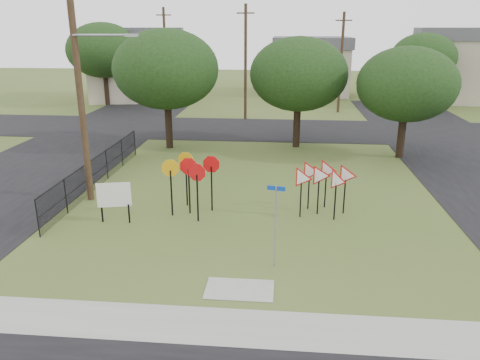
% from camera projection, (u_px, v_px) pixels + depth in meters
% --- Properties ---
extents(ground, '(140.00, 140.00, 0.00)m').
position_uv_depth(ground, '(246.00, 252.00, 15.94)').
color(ground, '#3C501E').
extents(sidewalk, '(30.00, 1.60, 0.02)m').
position_uv_depth(sidewalk, '(233.00, 327.00, 11.97)').
color(sidewalk, gray).
rests_on(sidewalk, ground).
extents(planting_strip, '(30.00, 0.80, 0.02)m').
position_uv_depth(planting_strip, '(227.00, 359.00, 10.84)').
color(planting_strip, '#3C501E').
rests_on(planting_strip, ground).
extents(street_left, '(8.00, 50.00, 0.02)m').
position_uv_depth(street_left, '(49.00, 162.00, 26.45)').
color(street_left, black).
rests_on(street_left, ground).
extents(street_far, '(60.00, 8.00, 0.02)m').
position_uv_depth(street_far, '(268.00, 129.00, 34.85)').
color(street_far, black).
rests_on(street_far, ground).
extents(curb_pad, '(2.00, 1.20, 0.02)m').
position_uv_depth(curb_pad, '(239.00, 290.00, 13.67)').
color(curb_pad, gray).
rests_on(curb_pad, ground).
extents(street_name_sign, '(0.55, 0.14, 2.72)m').
position_uv_depth(street_name_sign, '(275.00, 221.00, 14.53)').
color(street_name_sign, gray).
rests_on(street_name_sign, ground).
extents(stop_sign_cluster, '(2.26, 1.81, 2.38)m').
position_uv_depth(stop_sign_cluster, '(191.00, 172.00, 18.77)').
color(stop_sign_cluster, black).
rests_on(stop_sign_cluster, ground).
extents(yield_sign_cluster, '(2.65, 1.89, 2.12)m').
position_uv_depth(yield_sign_cluster, '(323.00, 177.00, 18.80)').
color(yield_sign_cluster, black).
rests_on(yield_sign_cluster, ground).
extents(info_board, '(1.28, 0.31, 1.63)m').
position_uv_depth(info_board, '(114.00, 196.00, 18.06)').
color(info_board, black).
rests_on(info_board, ground).
extents(utility_pole_main, '(3.55, 0.33, 10.00)m').
position_uv_depth(utility_pole_main, '(80.00, 81.00, 19.20)').
color(utility_pole_main, '#412E1E').
rests_on(utility_pole_main, ground).
extents(far_pole_a, '(1.40, 0.24, 9.00)m').
position_uv_depth(far_pole_a, '(246.00, 62.00, 37.37)').
color(far_pole_a, '#412E1E').
rests_on(far_pole_a, ground).
extents(far_pole_b, '(1.40, 0.24, 8.50)m').
position_uv_depth(far_pole_b, '(341.00, 62.00, 40.53)').
color(far_pole_b, '#412E1E').
rests_on(far_pole_b, ground).
extents(far_pole_c, '(1.40, 0.24, 9.00)m').
position_uv_depth(far_pole_c, '(166.00, 57.00, 43.75)').
color(far_pole_c, '#412E1E').
rests_on(far_pole_c, ground).
extents(fence_run, '(0.05, 11.55, 1.50)m').
position_uv_depth(fence_run, '(98.00, 171.00, 22.28)').
color(fence_run, black).
rests_on(fence_run, ground).
extents(house_left, '(10.58, 8.88, 7.20)m').
position_uv_depth(house_left, '(138.00, 64.00, 48.18)').
color(house_left, '#B5A992').
rests_on(house_left, ground).
extents(house_mid, '(8.40, 8.40, 6.20)m').
position_uv_depth(house_mid, '(310.00, 65.00, 52.43)').
color(house_mid, '#B5A992').
rests_on(house_mid, ground).
extents(house_right, '(8.30, 8.30, 7.20)m').
position_uv_depth(house_right, '(452.00, 64.00, 47.26)').
color(house_right, '#B5A992').
rests_on(house_right, ground).
extents(tree_near_left, '(6.40, 6.40, 7.27)m').
position_uv_depth(tree_near_left, '(166.00, 69.00, 28.19)').
color(tree_near_left, black).
rests_on(tree_near_left, ground).
extents(tree_near_mid, '(6.00, 6.00, 6.80)m').
position_uv_depth(tree_near_mid, '(299.00, 74.00, 28.53)').
color(tree_near_mid, black).
rests_on(tree_near_mid, ground).
extents(tree_near_right, '(5.60, 5.60, 6.33)m').
position_uv_depth(tree_near_right, '(407.00, 84.00, 26.21)').
color(tree_near_right, black).
rests_on(tree_near_right, ground).
extents(tree_far_left, '(6.80, 6.80, 7.73)m').
position_uv_depth(tree_far_left, '(103.00, 50.00, 44.10)').
color(tree_far_left, black).
rests_on(tree_far_left, ground).
extents(tree_far_right, '(6.00, 6.00, 6.80)m').
position_uv_depth(tree_far_right, '(423.00, 58.00, 43.55)').
color(tree_far_right, black).
rests_on(tree_far_right, ground).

